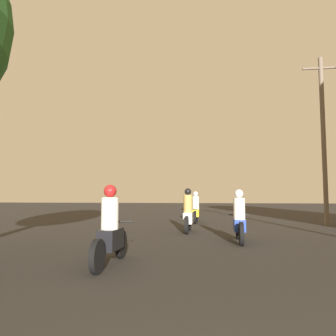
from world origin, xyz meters
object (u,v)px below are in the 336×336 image
motorcycle_blue (239,221)px  motorcycle_yellow (196,210)px  utility_pole_far (323,136)px  motorcycle_white (188,214)px  motorcycle_black (110,232)px

motorcycle_blue → motorcycle_yellow: 6.68m
motorcycle_blue → utility_pole_far: 7.95m
motorcycle_white → motorcycle_yellow: bearing=98.2°
motorcycle_black → motorcycle_blue: 4.34m
motorcycle_black → motorcycle_yellow: 10.01m
motorcycle_blue → motorcycle_white: motorcycle_white is taller
motorcycle_yellow → motorcycle_black: bearing=-105.6°
motorcycle_yellow → motorcycle_blue: bearing=-86.0°
motorcycle_blue → motorcycle_white: 2.87m
motorcycle_blue → motorcycle_yellow: motorcycle_yellow is taller
motorcycle_black → motorcycle_white: 5.91m
motorcycle_white → motorcycle_yellow: (0.05, 4.13, -0.03)m
motorcycle_black → utility_pole_far: 12.02m
motorcycle_yellow → utility_pole_far: size_ratio=0.26×
motorcycle_black → motorcycle_yellow: (1.05, 9.95, -0.01)m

